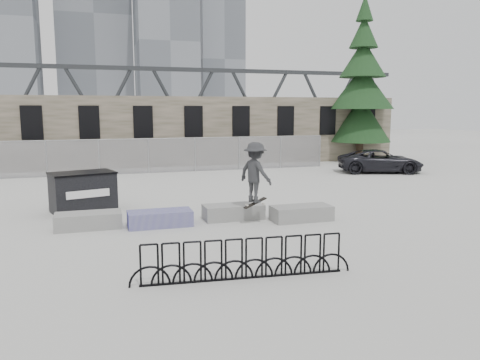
% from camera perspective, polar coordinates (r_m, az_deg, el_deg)
% --- Properties ---
extents(ground, '(120.00, 120.00, 0.00)m').
position_cam_1_polar(ground, '(15.57, -5.94, -5.07)').
color(ground, beige).
rests_on(ground, ground).
extents(stone_wall, '(36.00, 2.58, 4.50)m').
position_cam_1_polar(stone_wall, '(31.25, -11.92, 5.82)').
color(stone_wall, brown).
rests_on(stone_wall, ground).
extents(chainlink_fence, '(22.06, 0.06, 2.02)m').
position_cam_1_polar(chainlink_fence, '(27.62, -11.10, 2.97)').
color(chainlink_fence, gray).
rests_on(chainlink_fence, ground).
extents(planter_far_left, '(2.00, 0.90, 0.49)m').
position_cam_1_polar(planter_far_left, '(15.33, -17.99, -4.65)').
color(planter_far_left, gray).
rests_on(planter_far_left, ground).
extents(planter_center_left, '(2.00, 0.90, 0.49)m').
position_cam_1_polar(planter_center_left, '(15.08, -9.73, -4.56)').
color(planter_center_left, navy).
rests_on(planter_center_left, ground).
extents(planter_center_right, '(2.00, 0.90, 0.49)m').
position_cam_1_polar(planter_center_right, '(15.82, -0.83, -3.81)').
color(planter_center_right, gray).
rests_on(planter_center_right, ground).
extents(planter_offset, '(2.00, 0.90, 0.49)m').
position_cam_1_polar(planter_offset, '(15.74, 7.50, -3.95)').
color(planter_offset, gray).
rests_on(planter_offset, ground).
extents(dumpster, '(2.48, 1.90, 1.44)m').
position_cam_1_polar(dumpster, '(17.79, -18.59, -1.36)').
color(dumpster, black).
rests_on(dumpster, ground).
extents(bike_rack, '(4.93, 0.48, 0.90)m').
position_cam_1_polar(bike_rack, '(10.30, 0.50, -9.67)').
color(bike_rack, black).
rests_on(bike_rack, ground).
extents(spruce_tree, '(4.48, 4.48, 11.50)m').
position_cam_1_polar(spruce_tree, '(34.56, 14.63, 10.57)').
color(spruce_tree, '#38281E').
rests_on(spruce_tree, ground).
extents(skyline_towers, '(58.00, 28.00, 48.00)m').
position_cam_1_polar(skyline_towers, '(110.02, -16.81, 17.19)').
color(skyline_towers, slate).
rests_on(skyline_towers, ground).
extents(truss_bridge, '(70.00, 3.00, 9.80)m').
position_cam_1_polar(truss_bridge, '(71.03, -6.85, 8.90)').
color(truss_bridge, '#2D3033').
rests_on(truss_bridge, ground).
extents(suv, '(5.27, 3.60, 1.34)m').
position_cam_1_polar(suv, '(28.66, 16.74, 2.23)').
color(suv, black).
rests_on(suv, ground).
extents(skateboarder, '(1.22, 1.44, 2.11)m').
position_cam_1_polar(skateboarder, '(14.90, 1.88, 0.92)').
color(skateboarder, '#2B2C2E').
rests_on(skateboarder, ground).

